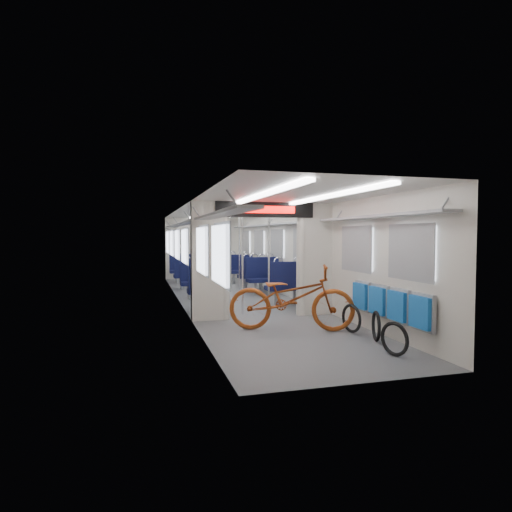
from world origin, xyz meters
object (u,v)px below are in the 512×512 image
Objects in this scene: bike_hoop_a at (394,341)px; stanchion_near_right at (269,258)px; bike_hoop_c at (351,320)px; stanchion_near_left at (243,259)px; seat_bay_near_left at (202,281)px; seat_bay_far_left at (186,269)px; seat_bay_far_right at (247,270)px; stanchion_far_right at (239,252)px; bike_hoop_b at (376,328)px; flip_bench at (388,303)px; bicycle at (291,298)px; seat_bay_near_right at (274,277)px; stanchion_far_left at (218,253)px.

bike_hoop_a is 0.21× the size of stanchion_near_right.
bike_hoop_c is 0.21× the size of stanchion_near_left.
stanchion_near_left is (-1.26, 3.56, 0.94)m from bike_hoop_a.
seat_bay_near_left is 3.70m from seat_bay_far_left.
stanchion_near_right is (1.31, -1.19, 0.62)m from seat_bay_near_left.
stanchion_near_left is (0.59, -1.68, 0.62)m from seat_bay_near_left.
seat_bay_far_right is at bearing 89.91° from bike_hoop_a.
seat_bay_far_left reaches higher than seat_bay_far_right.
stanchion_far_right reaches higher than bike_hoop_c.
bike_hoop_c is at bearing -57.42° from stanchion_near_left.
stanchion_far_right reaches higher than bike_hoop_b.
seat_bay_far_right is (-0.42, 7.44, -0.04)m from flip_bench.
stanchion_near_left is (0.59, -5.37, 0.61)m from seat_bay_far_left.
stanchion_near_right is at bearing 14.07° from bicycle.
bicycle is at bearing -74.90° from stanchion_near_left.
bike_hoop_b is at bearing -87.74° from seat_bay_near_right.
stanchion_near_right reaches higher than seat_bay_far_right.
bike_hoop_a is 0.23× the size of seat_bay_far_right.
stanchion_near_left is (-1.28, -1.83, 0.58)m from seat_bay_near_right.
stanchion_far_left is (-1.30, 5.29, 0.93)m from bike_hoop_c.
stanchion_far_right is at bearing -113.08° from seat_bay_far_right.
seat_bay_near_left is at bearing 109.54° from stanchion_near_left.
bike_hoop_c is 0.24× the size of seat_bay_far_right.
flip_bench is 4.42× the size of bike_hoop_b.
seat_bay_far_right is (-0.18, 7.48, 0.33)m from bike_hoop_b.
stanchion_near_left is at bearing -70.46° from seat_bay_near_left.
bike_hoop_b is at bearing -76.76° from stanchion_far_left.
bike_hoop_c is at bearing -83.67° from stanchion_far_right.
stanchion_near_right is at bearing 106.90° from flip_bench.
stanchion_near_left reaches higher than seat_bay_near_left.
bike_hoop_c is 6.86m from seat_bay_far_right.
flip_bench is 1.02× the size of seat_bay_far_left.
seat_bay_far_left reaches higher than bike_hoop_b.
seat_bay_near_left is 2.32m from stanchion_far_right.
stanchion_far_right is (-0.71, 6.24, 0.94)m from bike_hoop_b.
bicycle is at bearing 140.16° from flip_bench.
stanchion_near_left is at bearing -91.16° from stanchion_far_left.
bike_hoop_a is at bearing -70.47° from seat_bay_near_left.
bike_hoop_c is 0.21× the size of stanchion_far_left.
bicycle reaches higher than seat_bay_far_right.
flip_bench is at bearing -62.51° from seat_bay_near_left.
seat_bay_near_left is 3.57m from seat_bay_far_right.
stanchion_near_left is (-1.69, 2.72, 0.57)m from flip_bench.
flip_bench is at bearing -86.78° from seat_bay_far_right.
flip_bench reaches higher than bike_hoop_b.
bike_hoop_a is at bearing -78.26° from seat_bay_far_left.
seat_bay_far_left is (-1.05, 7.06, -0.03)m from bicycle.
stanchion_far_left is at bearing 25.64° from bicycle.
flip_bench is at bearing -73.10° from stanchion_near_right.
bicycle is at bearing -97.30° from seat_bay_far_right.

